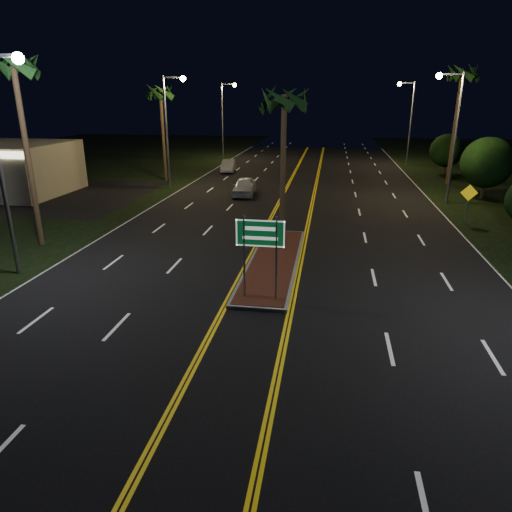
% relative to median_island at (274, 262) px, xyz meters
% --- Properties ---
extents(ground, '(120.00, 120.00, 0.00)m').
position_rel_median_island_xyz_m(ground, '(0.00, -7.00, -0.08)').
color(ground, black).
rests_on(ground, ground).
extents(median_island, '(2.25, 10.25, 0.17)m').
position_rel_median_island_xyz_m(median_island, '(0.00, 0.00, 0.00)').
color(median_island, gray).
rests_on(median_island, ground).
extents(highway_sign, '(1.80, 0.08, 3.20)m').
position_rel_median_island_xyz_m(highway_sign, '(0.00, -4.20, 2.32)').
color(highway_sign, gray).
rests_on(highway_sign, ground).
extents(streetlight_left_near, '(1.91, 0.44, 9.00)m').
position_rel_median_island_xyz_m(streetlight_left_near, '(-10.61, -3.00, 5.57)').
color(streetlight_left_near, gray).
rests_on(streetlight_left_near, ground).
extents(streetlight_left_mid, '(1.91, 0.44, 9.00)m').
position_rel_median_island_xyz_m(streetlight_left_mid, '(-10.61, 17.00, 5.57)').
color(streetlight_left_mid, gray).
rests_on(streetlight_left_mid, ground).
extents(streetlight_left_far, '(1.91, 0.44, 9.00)m').
position_rel_median_island_xyz_m(streetlight_left_far, '(-10.61, 37.00, 5.57)').
color(streetlight_left_far, gray).
rests_on(streetlight_left_far, ground).
extents(streetlight_right_mid, '(1.91, 0.44, 9.00)m').
position_rel_median_island_xyz_m(streetlight_right_mid, '(10.61, 15.00, 5.57)').
color(streetlight_right_mid, gray).
rests_on(streetlight_right_mid, ground).
extents(streetlight_right_far, '(1.91, 0.44, 9.00)m').
position_rel_median_island_xyz_m(streetlight_right_far, '(10.61, 35.00, 5.57)').
color(streetlight_right_far, gray).
rests_on(streetlight_right_far, ground).
extents(palm_median, '(2.40, 2.40, 8.30)m').
position_rel_median_island_xyz_m(palm_median, '(0.00, 3.50, 7.19)').
color(palm_median, '#382819').
rests_on(palm_median, ground).
extents(palm_left_near, '(2.40, 2.40, 9.80)m').
position_rel_median_island_xyz_m(palm_left_near, '(-12.50, 1.00, 8.60)').
color(palm_left_near, '#382819').
rests_on(palm_left_near, ground).
extents(palm_left_far, '(2.40, 2.40, 8.80)m').
position_rel_median_island_xyz_m(palm_left_far, '(-12.80, 21.00, 7.66)').
color(palm_left_far, '#382819').
rests_on(palm_left_far, ground).
extents(palm_right_far, '(2.40, 2.40, 10.30)m').
position_rel_median_island_xyz_m(palm_right_far, '(12.80, 23.00, 9.06)').
color(palm_right_far, '#382819').
rests_on(palm_right_far, ground).
extents(shrub_mid, '(3.78, 3.78, 4.62)m').
position_rel_median_island_xyz_m(shrub_mid, '(14.00, 17.00, 2.64)').
color(shrub_mid, '#382819').
rests_on(shrub_mid, ground).
extents(shrub_far, '(3.24, 3.24, 3.96)m').
position_rel_median_island_xyz_m(shrub_far, '(13.80, 29.00, 2.25)').
color(shrub_far, '#382819').
rests_on(shrub_far, ground).
extents(car_near, '(2.37, 4.95, 1.61)m').
position_rel_median_island_xyz_m(car_near, '(-4.26, 15.36, 0.72)').
color(car_near, silver).
rests_on(car_near, ground).
extents(car_far, '(2.29, 4.45, 1.43)m').
position_rel_median_island_xyz_m(car_far, '(-8.10, 26.96, 0.63)').
color(car_far, '#B5B7BF').
rests_on(car_far, ground).
extents(warning_sign, '(1.00, 0.09, 2.39)m').
position_rel_median_island_xyz_m(warning_sign, '(10.80, 9.17, 1.47)').
color(warning_sign, gray).
rests_on(warning_sign, ground).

